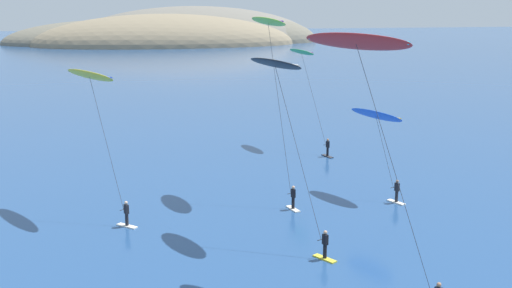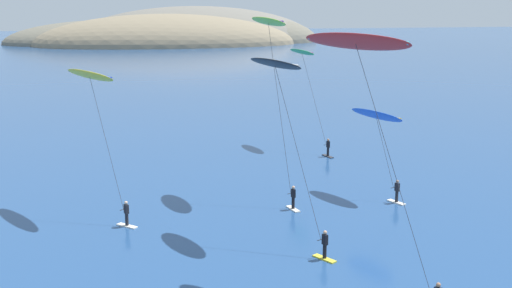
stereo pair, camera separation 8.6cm
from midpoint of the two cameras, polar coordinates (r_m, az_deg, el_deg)
name	(u,v)px [view 1 (the left image)]	position (r m, az deg, el deg)	size (l,w,h in m)	color
headland_island	(181,43)	(221.18, -6.70, 8.94)	(105.87, 60.03, 24.25)	slate
kitesurfer_black	(279,79)	(37.80, 2.01, 5.80)	(4.04, 7.81, 10.99)	yellow
kitesurfer_lime	(270,36)	(45.99, 1.21, 9.56)	(2.63, 7.21, 13.17)	silver
kitesurfer_green	(304,62)	(62.58, 4.27, 7.26)	(2.76, 8.15, 9.66)	#2D2D33
kitesurfer_blue	(378,122)	(47.48, 10.71, 1.98)	(3.13, 5.54, 6.55)	silver
kitesurfer_yellow	(92,87)	(43.59, -14.40, 4.96)	(4.72, 7.07, 9.84)	silver
kitesurfer_red	(362,59)	(30.89, 9.29, 7.43)	(5.69, 7.80, 12.84)	#2D2D33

